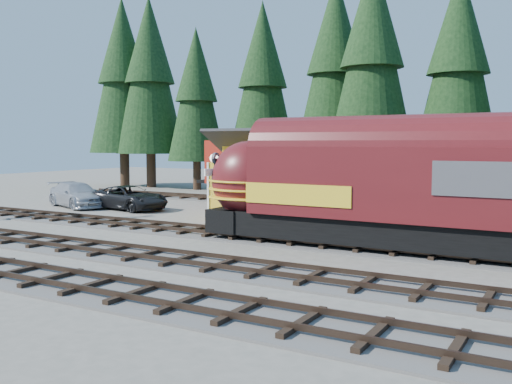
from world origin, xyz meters
The scene contains 11 objects.
ground centered at (0.00, 0.00, 0.00)m, with size 120.00×120.00×0.00m, color #6B665B.
track_siding centered at (10.00, 4.00, 0.06)m, with size 68.00×3.20×0.33m.
track_main_south centered at (10.00, -2.00, 0.06)m, with size 68.00×3.20×0.33m.
track_main_north centered at (10.00, -6.50, 0.06)m, with size 68.00×3.20×0.33m.
track_spur centered at (-10.00, 18.00, 0.06)m, with size 32.00×3.20×0.33m.
depot centered at (0.00, 10.50, 2.96)m, with size 12.80×7.00×5.30m.
conifer_backdrop centered at (4.14, 24.61, 10.63)m, with size 79.11×23.72×17.22m.
locomotive centered at (4.24, 4.00, 2.49)m, with size 15.65×3.11×4.25m.
caboose centered at (-7.12, 18.00, 2.77)m, with size 10.84×3.14×5.64m.
pickup_truck_a centered at (-14.07, 9.78, 0.80)m, with size 2.67×5.78×1.61m, color black.
pickup_truck_b centered at (-18.32, 9.11, 0.85)m, with size 2.38×5.85×1.70m, color #B4B7BD.
Camera 1 is at (12.46, -18.86, 4.53)m, focal length 40.00 mm.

